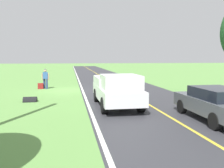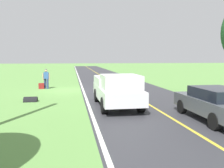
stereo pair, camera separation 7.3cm
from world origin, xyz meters
TOP-DOWN VIEW (x-y plane):
  - ground_plane at (0.00, 0.00)m, footprint 200.00×200.00m
  - road_surface at (-4.76, 0.00)m, footprint 7.24×120.00m
  - lane_edge_line at (-1.32, 0.00)m, footprint 0.16×117.60m
  - lane_centre_line at (-4.76, 0.00)m, footprint 0.14×117.60m
  - hitchhiker_walking at (1.79, -1.45)m, footprint 0.62×0.51m
  - suitcase_carried at (2.21, -1.35)m, footprint 0.47×0.22m
  - pickup_truck_passing at (-2.82, 7.46)m, footprint 2.12×5.41m
  - sedan_mid_oncoming at (-6.48, 10.88)m, footprint 1.96×4.42m
  - drainage_culvert at (2.11, 4.91)m, footprint 0.80×0.60m

SIDE VIEW (x-z plane):
  - ground_plane at x=0.00m, z-range 0.00..0.00m
  - drainage_culvert at x=2.11m, z-range -0.30..0.30m
  - road_surface at x=-4.76m, z-range 0.00..0.00m
  - lane_edge_line at x=-1.32m, z-range 0.00..0.01m
  - lane_centre_line at x=-4.76m, z-range 0.00..0.01m
  - suitcase_carried at x=2.21m, z-range 0.00..0.50m
  - sedan_mid_oncoming at x=-6.48m, z-range 0.05..1.46m
  - pickup_truck_passing at x=-2.82m, z-range 0.06..1.88m
  - hitchhiker_walking at x=1.79m, z-range 0.11..1.85m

